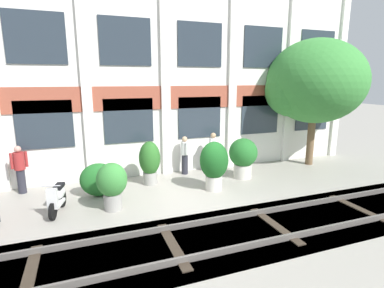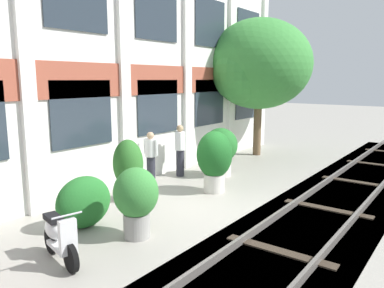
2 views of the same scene
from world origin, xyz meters
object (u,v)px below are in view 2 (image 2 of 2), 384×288
at_px(broadleaf_tree, 259,67).
at_px(potted_plant_fluted_column, 214,158).
at_px(resident_watching_tracks, 180,149).
at_px(potted_plant_stone_basin, 221,149).
at_px(scooter_near_curb, 58,237).
at_px(topiary_hedge, 84,202).
at_px(potted_plant_ribbed_drum, 136,197).
at_px(potted_plant_glazed_jar, 128,166).
at_px(resident_near_plants, 151,156).

relative_size(broadleaf_tree, potted_plant_fluted_column, 3.21).
bearing_deg(resident_watching_tracks, broadleaf_tree, 44.73).
xyz_separation_m(potted_plant_stone_basin, resident_watching_tracks, (-0.82, 1.02, 0.01)).
distance_m(scooter_near_curb, resident_watching_tracks, 6.13).
distance_m(broadleaf_tree, potted_plant_fluted_column, 6.21).
distance_m(resident_watching_tracks, topiary_hedge, 4.72).
relative_size(broadleaf_tree, potted_plant_ribbed_drum, 3.87).
bearing_deg(potted_plant_glazed_jar, broadleaf_tree, 0.65).
bearing_deg(resident_near_plants, topiary_hedge, 17.85).
bearing_deg(potted_plant_stone_basin, potted_plant_fluted_column, -152.99).
height_order(potted_plant_stone_basin, resident_near_plants, potted_plant_stone_basin).
bearing_deg(resident_watching_tracks, scooter_near_curb, -111.98).
bearing_deg(topiary_hedge, potted_plant_glazed_jar, 17.22).
xyz_separation_m(broadleaf_tree, potted_plant_stone_basin, (-3.81, -0.62, -2.72)).
bearing_deg(potted_plant_glazed_jar, potted_plant_ribbed_drum, -130.09).
bearing_deg(potted_plant_stone_basin, broadleaf_tree, 9.30).
bearing_deg(resident_near_plants, resident_watching_tracks, 167.46).
height_order(potted_plant_ribbed_drum, resident_near_plants, resident_near_plants).
xyz_separation_m(broadleaf_tree, topiary_hedge, (-9.23, -0.65, -3.05)).
bearing_deg(potted_plant_glazed_jar, topiary_hedge, -162.78).
height_order(broadleaf_tree, resident_watching_tracks, broadleaf_tree).
xyz_separation_m(potted_plant_ribbed_drum, resident_watching_tracks, (4.28, 2.30, 0.08)).
height_order(broadleaf_tree, scooter_near_curb, broadleaf_tree).
height_order(potted_plant_ribbed_drum, resident_watching_tracks, resident_watching_tracks).
xyz_separation_m(potted_plant_stone_basin, scooter_near_curb, (-6.62, -0.90, -0.46)).
xyz_separation_m(broadleaf_tree, potted_plant_ribbed_drum, (-8.92, -1.90, -2.78)).
xyz_separation_m(potted_plant_glazed_jar, resident_near_plants, (1.59, 0.69, -0.08)).
bearing_deg(topiary_hedge, potted_plant_ribbed_drum, -76.12).
distance_m(potted_plant_fluted_column, potted_plant_glazed_jar, 2.39).
relative_size(potted_plant_ribbed_drum, potted_plant_glazed_jar, 0.89).
bearing_deg(potted_plant_ribbed_drum, broadleaf_tree, 12.02).
bearing_deg(broadleaf_tree, resident_near_plants, 174.00).
height_order(broadleaf_tree, topiary_hedge, broadleaf_tree).
bearing_deg(broadleaf_tree, potted_plant_glazed_jar, -179.35).
relative_size(potted_plant_ribbed_drum, resident_near_plants, 0.91).
bearing_deg(topiary_hedge, potted_plant_fluted_column, -11.84).
distance_m(potted_plant_stone_basin, resident_watching_tracks, 1.31).
bearing_deg(resident_watching_tracks, potted_plant_glazed_jar, -120.37).
relative_size(potted_plant_fluted_column, scooter_near_curb, 1.26).
height_order(potted_plant_glazed_jar, resident_near_plants, potted_plant_glazed_jar).
distance_m(scooter_near_curb, topiary_hedge, 1.49).
distance_m(broadleaf_tree, topiary_hedge, 9.74).
distance_m(potted_plant_stone_basin, topiary_hedge, 5.43).
bearing_deg(potted_plant_ribbed_drum, topiary_hedge, 103.88).
relative_size(potted_plant_glazed_jar, scooter_near_curb, 1.18).
xyz_separation_m(potted_plant_ribbed_drum, potted_plant_glazed_jar, (1.53, 1.82, 0.09)).
relative_size(potted_plant_glazed_jar, resident_watching_tracks, 0.96).
bearing_deg(potted_plant_ribbed_drum, potted_plant_glazed_jar, 49.91).
distance_m(potted_plant_fluted_column, scooter_near_curb, 5.03).
height_order(potted_plant_glazed_jar, resident_watching_tracks, resident_watching_tracks).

